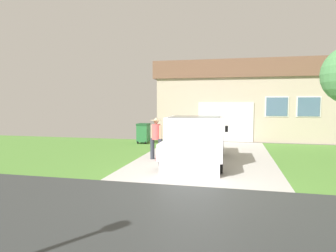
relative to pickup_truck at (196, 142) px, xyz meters
name	(u,v)px	position (x,y,z in m)	size (l,w,h in m)	color
ground	(177,212)	(0.26, -4.88, -0.76)	(29.20, 18.60, 0.18)	#B7B3AC
pickup_truck	(196,142)	(0.00, 0.00, 0.00)	(2.24, 5.10, 1.71)	silver
person_with_hat	(156,136)	(-1.58, 0.28, 0.15)	(0.51, 0.43, 1.64)	#333842
handbag	(161,158)	(-1.33, 0.08, -0.63)	(0.38, 0.22, 0.42)	#B24C56
house_with_garage	(249,100)	(2.28, 9.62, 1.60)	(11.31, 7.00, 4.63)	#C0AF97
wheeled_trash_bin	(143,132)	(-3.45, 4.50, -0.17)	(0.60, 0.72, 1.08)	#286B38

